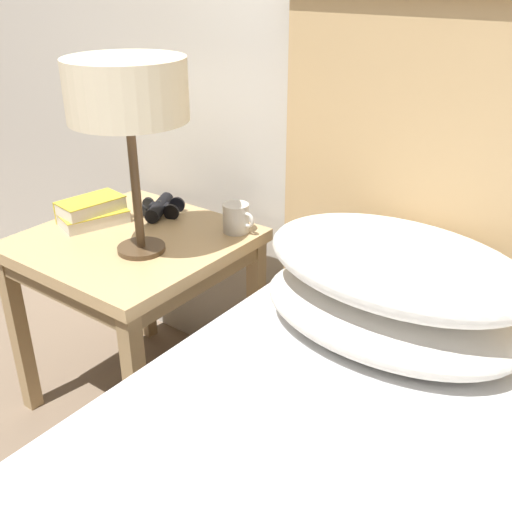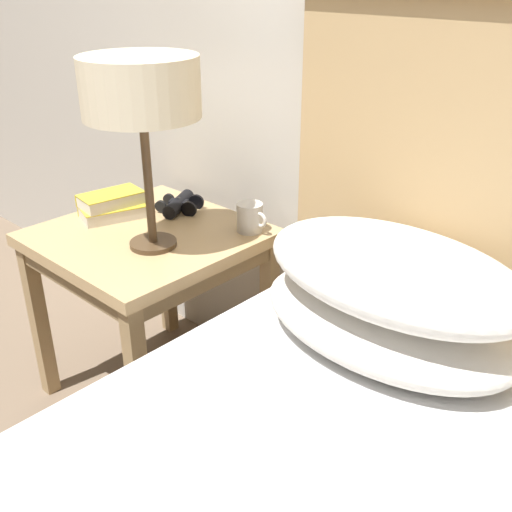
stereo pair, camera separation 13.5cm
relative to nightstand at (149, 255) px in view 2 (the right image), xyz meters
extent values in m
cube|color=tan|center=(0.00, 0.00, 0.06)|extent=(0.58, 0.58, 0.04)
cube|color=#917650|center=(0.00, 0.00, 0.01)|extent=(0.55, 0.55, 0.05)
cube|color=#A4865B|center=(-0.26, -0.26, -0.23)|extent=(0.04, 0.04, 0.53)
cube|color=#A4865B|center=(0.26, -0.26, -0.23)|extent=(0.04, 0.04, 0.53)
cube|color=#A4865B|center=(-0.26, 0.25, -0.23)|extent=(0.04, 0.04, 0.53)
cube|color=#A4865B|center=(0.26, 0.25, -0.23)|extent=(0.04, 0.04, 0.53)
cube|color=silver|center=(1.07, -0.05, 0.00)|extent=(1.32, 0.28, 0.01)
ellipsoid|color=silver|center=(0.77, 0.06, 0.07)|extent=(0.60, 0.36, 0.15)
ellipsoid|color=silver|center=(0.77, 0.06, 0.20)|extent=(0.60, 0.36, 0.15)
cylinder|color=#4C3823|center=(0.09, -0.05, 0.08)|extent=(0.13, 0.13, 0.01)
cylinder|color=#4C3823|center=(0.09, -0.05, 0.26)|extent=(0.02, 0.02, 0.34)
cylinder|color=beige|center=(0.09, -0.05, 0.51)|extent=(0.30, 0.30, 0.15)
cube|color=silver|center=(-0.17, 0.00, 0.09)|extent=(0.17, 0.22, 0.04)
cube|color=gold|center=(-0.17, 0.00, 0.11)|extent=(0.17, 0.22, 0.00)
cube|color=gold|center=(-0.22, 0.02, 0.09)|extent=(0.07, 0.18, 0.04)
cube|color=silver|center=(-0.17, 0.00, 0.13)|extent=(0.13, 0.20, 0.03)
cube|color=gold|center=(-0.17, 0.00, 0.15)|extent=(0.13, 0.20, 0.00)
cube|color=gold|center=(-0.22, 0.01, 0.13)|extent=(0.04, 0.18, 0.04)
cylinder|color=black|center=(-0.05, 0.14, 0.10)|extent=(0.08, 0.10, 0.04)
cylinder|color=black|center=(0.00, 0.17, 0.10)|extent=(0.05, 0.03, 0.05)
cylinder|color=black|center=(-0.09, 0.12, 0.10)|extent=(0.04, 0.03, 0.04)
cylinder|color=black|center=(-0.07, 0.20, 0.10)|extent=(0.08, 0.10, 0.04)
cylinder|color=black|center=(-0.03, 0.22, 0.10)|extent=(0.05, 0.03, 0.05)
cylinder|color=black|center=(-0.12, 0.18, 0.10)|extent=(0.04, 0.03, 0.04)
cube|color=black|center=(-0.06, 0.17, 0.11)|extent=(0.07, 0.06, 0.01)
cylinder|color=black|center=(-0.06, 0.17, 0.11)|extent=(0.02, 0.02, 0.02)
cylinder|color=silver|center=(0.21, 0.21, 0.12)|extent=(0.08, 0.08, 0.08)
torus|color=silver|center=(0.26, 0.21, 0.12)|extent=(0.05, 0.01, 0.05)
camera|label=1|loc=(1.22, -1.04, 0.78)|focal=42.00mm
camera|label=2|loc=(1.32, -0.96, 0.78)|focal=42.00mm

